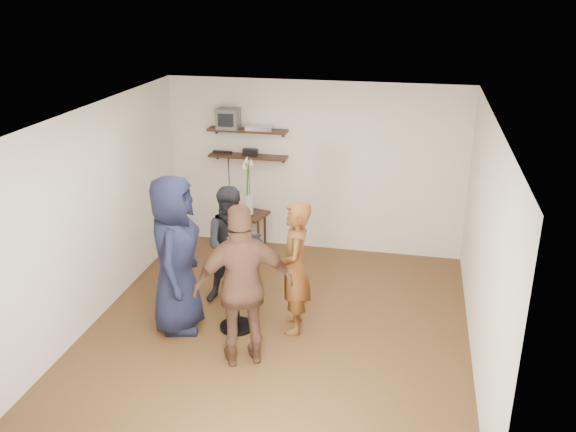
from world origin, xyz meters
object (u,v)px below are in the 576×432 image
(side_table, at_px, (249,219))
(dvd_deck, at_px, (260,128))
(person_brown, at_px, (243,287))
(radio, at_px, (250,152))
(person_dark, at_px, (233,245))
(drinks_table, at_px, (236,280))
(crt_monitor, at_px, (229,118))
(person_navy, at_px, (175,254))
(person_plaid, at_px, (295,268))

(side_table, bearing_deg, dvd_deck, 48.67)
(dvd_deck, bearing_deg, person_brown, -78.93)
(radio, xyz_separation_m, person_dark, (0.25, -1.78, -0.74))
(drinks_table, bearing_deg, dvd_deck, 97.35)
(crt_monitor, height_order, side_table, crt_monitor)
(side_table, distance_m, person_navy, 2.44)
(dvd_deck, distance_m, person_dark, 2.11)
(crt_monitor, bearing_deg, person_navy, -87.54)
(person_dark, distance_m, person_brown, 1.40)
(radio, relative_size, person_plaid, 0.14)
(person_brown, bearing_deg, person_plaid, -141.78)
(person_navy, distance_m, person_brown, 1.10)
(crt_monitor, distance_m, dvd_deck, 0.50)
(crt_monitor, relative_size, radio, 1.45)
(crt_monitor, relative_size, person_brown, 0.17)
(dvd_deck, xyz_separation_m, radio, (-0.16, 0.00, -0.38))
(person_dark, bearing_deg, person_navy, -139.65)
(drinks_table, bearing_deg, radio, 101.00)
(side_table, distance_m, person_plaid, 2.45)
(dvd_deck, distance_m, person_plaid, 2.74)
(drinks_table, bearing_deg, person_plaid, 10.79)
(dvd_deck, xyz_separation_m, person_brown, (0.60, -3.08, -0.98))
(person_brown, bearing_deg, radio, -100.44)
(crt_monitor, relative_size, person_dark, 0.21)
(radio, relative_size, person_navy, 0.11)
(crt_monitor, xyz_separation_m, side_table, (0.33, -0.17, -1.52))
(side_table, bearing_deg, crt_monitor, 151.87)
(dvd_deck, distance_m, drinks_table, 2.76)
(drinks_table, xyz_separation_m, person_plaid, (0.68, 0.13, 0.17))
(radio, height_order, person_dark, radio)
(person_navy, bearing_deg, radio, -14.24)
(side_table, relative_size, person_brown, 0.33)
(radio, relative_size, drinks_table, 0.22)
(person_plaid, xyz_separation_m, person_dark, (-0.91, 0.53, -0.03))
(radio, xyz_separation_m, person_brown, (0.76, -3.08, -0.60))
(crt_monitor, bearing_deg, radio, 0.00)
(person_dark, bearing_deg, person_brown, -87.24)
(person_brown, bearing_deg, person_navy, -52.41)
(side_table, bearing_deg, person_dark, -81.36)
(dvd_deck, relative_size, side_table, 0.66)
(crt_monitor, distance_m, radio, 0.59)
(person_dark, xyz_separation_m, person_brown, (0.51, -1.29, 0.14))
(side_table, xyz_separation_m, person_dark, (0.24, -1.61, 0.28))
(dvd_deck, height_order, person_dark, dvd_deck)
(side_table, bearing_deg, radio, 91.98)
(side_table, xyz_separation_m, person_navy, (-0.22, -2.38, 0.46))
(person_plaid, bearing_deg, radio, -164.18)
(drinks_table, distance_m, person_brown, 0.75)
(person_navy, height_order, person_brown, person_navy)
(radio, relative_size, side_table, 0.36)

